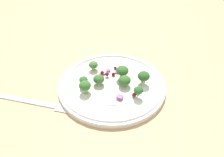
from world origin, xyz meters
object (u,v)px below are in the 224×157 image
at_px(broccoli_floret_0, 93,65).
at_px(fork, 38,103).
at_px(plate, 112,84).
at_px(broccoli_floret_1, 100,80).
at_px(broccoli_floret_2, 122,71).

relative_size(broccoli_floret_0, fork, 0.13).
bearing_deg(plate, fork, -150.89).
height_order(broccoli_floret_0, broccoli_floret_1, same).
bearing_deg(fork, broccoli_floret_1, 30.49).
xyz_separation_m(broccoli_floret_2, fork, (-0.17, -0.11, -0.03)).
bearing_deg(broccoli_floret_1, plate, 21.76).
distance_m(broccoli_floret_0, fork, 0.16).
xyz_separation_m(broccoli_floret_0, fork, (-0.10, -0.13, -0.03)).
height_order(plate, fork, plate).
relative_size(broccoli_floret_0, broccoli_floret_1, 0.89).
xyz_separation_m(plate, broccoli_floret_2, (0.02, 0.02, 0.03)).
bearing_deg(plate, broccoli_floret_0, 143.09).
relative_size(plate, fork, 1.35).
height_order(broccoli_floret_1, fork, broccoli_floret_1).
bearing_deg(plate, broccoli_floret_1, -158.24).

